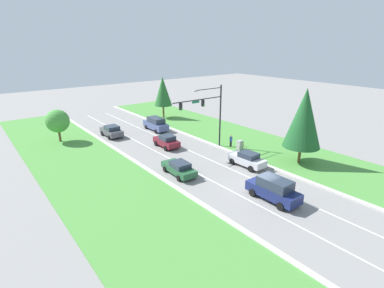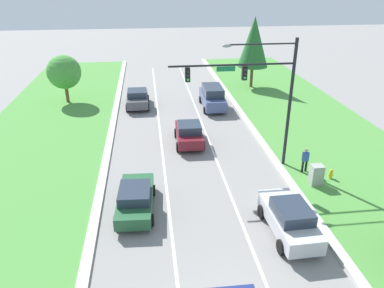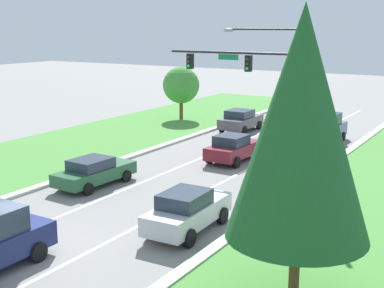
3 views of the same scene
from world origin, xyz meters
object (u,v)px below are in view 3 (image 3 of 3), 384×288
Objects in this scene: oak_near_left_tree at (181,85)px; fire_hydrant at (333,208)px; utility_cabinet at (302,200)px; pedestrian at (312,185)px; forest_sedan at (94,172)px; burgundy_sedan at (233,148)px; slate_blue_suv at (324,129)px; silver_sedan at (187,211)px; graphite_sedan at (241,120)px; conifer_far_right_tree at (301,125)px; traffic_signal_mast at (265,80)px.

fire_hydrant is at bearing -42.90° from oak_near_left_tree.
pedestrian is (-0.08, 1.56, 0.28)m from utility_cabinet.
burgundy_sedan is at bearing 68.39° from forest_sedan.
slate_blue_suv is 15.03m from fire_hydrant.
silver_sedan is at bearing -133.37° from fire_hydrant.
silver_sedan is 6.55m from pedestrian.
graphite_sedan is (-0.06, 17.15, 0.10)m from forest_sedan.
pedestrian is (10.58, -14.26, 0.09)m from graphite_sedan.
slate_blue_suv is 0.58× the size of conifer_far_right_tree.
pedestrian is 2.41× the size of fire_hydrant.
forest_sedan is at bearing 2.14° from pedestrian.
pedestrian reaches higher than utility_cabinet.
silver_sedan is at bearing 47.91° from pedestrian.
burgundy_sedan is 8.57m from pedestrian.
graphite_sedan is (-7.56, 13.03, -4.59)m from traffic_signal_mast.
graphite_sedan is at bearing 127.87° from fire_hydrant.
traffic_signal_mast is 7.18m from burgundy_sedan.
conifer_far_right_tree is (19.80, -25.08, 2.32)m from oak_near_left_tree.
fire_hydrant is 25.63m from oak_near_left_tree.
pedestrian is at bearing 105.48° from conifer_far_right_tree.
slate_blue_suv is (-0.59, 11.94, -4.40)m from traffic_signal_mast.
burgundy_sedan is at bearing 134.77° from utility_cabinet.
conifer_far_right_tree is at bearing -71.93° from utility_cabinet.
traffic_signal_mast reaches higher than pedestrian.
slate_blue_suv reaches higher than graphite_sedan.
forest_sedan is 10.69m from utility_cabinet.
conifer_far_right_tree is (2.42, -8.75, 4.40)m from pedestrian.
traffic_signal_mast is 6.35m from utility_cabinet.
pedestrian reaches higher than fire_hydrant.
traffic_signal_mast is 1.78× the size of oak_near_left_tree.
slate_blue_suv is (3.11, 7.87, 0.21)m from burgundy_sedan.
pedestrian is at bearing 59.45° from silver_sedan.
burgundy_sedan is 3.15× the size of utility_cabinet.
slate_blue_suv is 14.25m from oak_near_left_tree.
traffic_signal_mast reaches higher than fire_hydrant.
graphite_sedan is at bearing 171.89° from slate_blue_suv.
silver_sedan is at bearing 151.67° from conifer_far_right_tree.
graphite_sedan reaches higher than utility_cabinet.
silver_sedan is at bearing -91.14° from traffic_signal_mast.
conifer_far_right_tree is (2.35, -7.19, 4.68)m from utility_cabinet.
silver_sedan is 5.29m from utility_cabinet.
fire_hydrant is (1.22, 0.54, -0.32)m from utility_cabinet.
forest_sedan is 0.53× the size of conifer_far_right_tree.
silver_sedan is at bearing -127.76° from utility_cabinet.
graphite_sedan is 2.57× the size of pedestrian.
conifer_far_right_tree reaches higher than silver_sedan.
utility_cabinet is (3.10, -2.79, -4.78)m from traffic_signal_mast.
fire_hydrant is (1.30, -1.02, -0.59)m from pedestrian.
burgundy_sedan is 15.48m from oak_near_left_tree.
graphite_sedan is at bearing 119.47° from conifer_far_right_tree.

